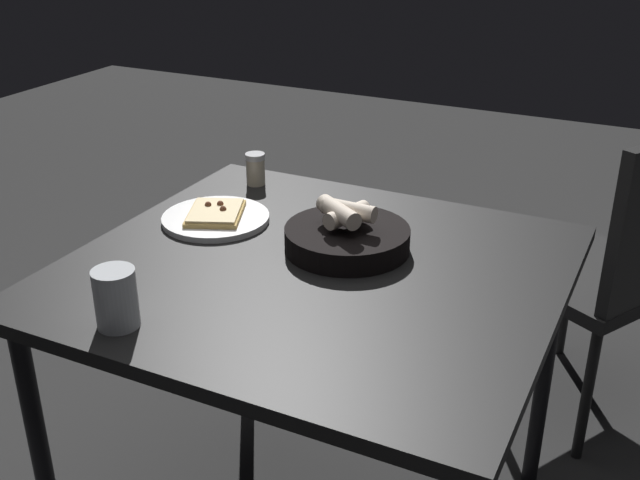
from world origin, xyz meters
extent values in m
cube|color=black|center=(0.00, 0.00, 0.72)|extent=(1.00, 0.93, 0.03)
cylinder|color=black|center=(-0.44, -0.41, 0.35)|extent=(0.04, 0.04, 0.71)
cylinder|color=black|center=(-0.44, 0.41, 0.35)|extent=(0.04, 0.04, 0.71)
cylinder|color=black|center=(0.44, 0.41, 0.35)|extent=(0.04, 0.04, 0.71)
cylinder|color=white|center=(-0.31, 0.10, 0.75)|extent=(0.25, 0.25, 0.01)
cube|color=tan|center=(-0.31, 0.10, 0.76)|extent=(0.17, 0.19, 0.01)
cube|color=beige|center=(-0.31, 0.10, 0.77)|extent=(0.16, 0.18, 0.01)
sphere|color=brown|center=(-0.30, 0.11, 0.77)|extent=(0.02, 0.02, 0.02)
sphere|color=brown|center=(-0.34, 0.12, 0.77)|extent=(0.02, 0.02, 0.02)
sphere|color=brown|center=(-0.32, 0.13, 0.77)|extent=(0.02, 0.02, 0.02)
cylinder|color=black|center=(0.03, 0.10, 0.76)|extent=(0.27, 0.27, 0.05)
cylinder|color=beige|center=(0.03, 0.10, 0.82)|extent=(0.07, 0.12, 0.04)
cylinder|color=beige|center=(0.02, 0.08, 0.83)|extent=(0.12, 0.10, 0.04)
cylinder|color=beige|center=(0.03, 0.10, 0.83)|extent=(0.12, 0.04, 0.04)
cylinder|color=red|center=(0.09, 0.08, 0.76)|extent=(0.06, 0.06, 0.03)
cylinder|color=silver|center=(-0.21, -0.37, 0.79)|extent=(0.08, 0.08, 0.11)
cylinder|color=gold|center=(-0.21, -0.37, 0.76)|extent=(0.07, 0.07, 0.05)
cylinder|color=#BFB299|center=(-0.35, 0.36, 0.77)|extent=(0.05, 0.05, 0.07)
cylinder|color=maroon|center=(-0.35, 0.36, 0.76)|extent=(0.04, 0.04, 0.03)
cylinder|color=#B7B7BC|center=(-0.35, 0.36, 0.82)|extent=(0.05, 0.05, 0.01)
cube|color=#242424|center=(0.47, 0.82, 0.44)|extent=(0.60, 0.60, 0.04)
cylinder|color=black|center=(0.40, 1.08, 0.21)|extent=(0.03, 0.03, 0.42)
cylinder|color=black|center=(0.21, 0.75, 0.21)|extent=(0.03, 0.03, 0.42)
cylinder|color=black|center=(0.54, 0.57, 0.21)|extent=(0.03, 0.03, 0.42)
camera|label=1|loc=(0.65, -1.29, 1.47)|focal=43.25mm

